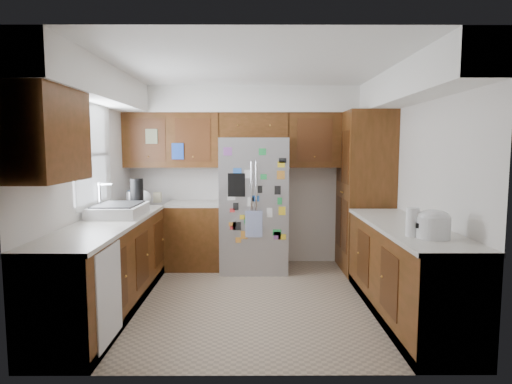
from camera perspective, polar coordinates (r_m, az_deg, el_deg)
floor at (r=4.89m, az=-0.31°, el=-14.09°), size 3.60×3.60×0.00m
room_shell at (r=4.96m, az=-1.54°, el=7.66°), size 3.64×3.24×2.52m
left_counter_run at (r=4.97m, az=-16.38°, el=-8.80°), size 1.36×3.20×0.92m
right_counter_run at (r=4.55m, az=19.25°, el=-10.37°), size 0.63×2.25×0.92m
pantry at (r=5.96m, az=14.28°, el=-0.01°), size 0.60×0.90×2.15m
fridge at (r=5.85m, az=-0.29°, el=-1.67°), size 0.90×0.79×1.80m
bridge_cabinet at (r=6.03m, az=-0.29°, el=8.80°), size 0.96×0.34×0.35m
fridge_top_items at (r=6.04m, az=-1.10°, el=11.75°), size 0.81×0.34×0.30m
sink_assembly at (r=4.97m, az=-17.87°, el=-2.28°), size 0.52×0.70×0.37m
left_counter_clutter at (r=5.63m, az=-15.38°, el=-0.63°), size 0.41×0.93×0.38m
rice_cooker at (r=3.86m, az=22.58°, el=-3.89°), size 0.28×0.27×0.24m
paper_towel at (r=3.87m, az=20.13°, el=-3.80°), size 0.11×0.11×0.24m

